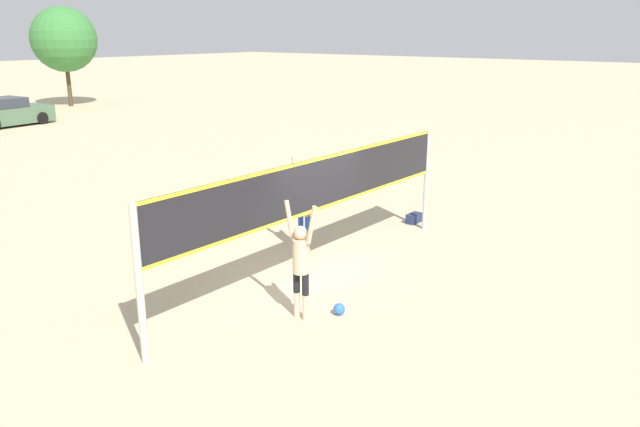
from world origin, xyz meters
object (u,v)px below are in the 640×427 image
object	(u,v)px
tree_left_cluster	(64,39)
gear_bag	(414,218)
volleyball_net	(320,193)
player_blocker	(304,204)
volleyball	(339,309)
player_spiker	(301,259)
parked_car_near	(7,113)

from	to	relation	value
tree_left_cluster	gear_bag	bearing A→B (deg)	-105.51
volleyball_net	player_blocker	distance (m)	1.73
tree_left_cluster	volleyball	bearing A→B (deg)	-113.40
volleyball_net	player_spiker	distance (m)	1.97
gear_bag	parked_car_near	xyz separation A→B (m)	(1.70, 25.57, 0.55)
volleyball_net	volleyball	size ratio (longest dim) A/B	40.72
parked_car_near	tree_left_cluster	world-z (taller)	tree_left_cluster
parked_car_near	tree_left_cluster	distance (m)	9.78
player_blocker	volleyball	bearing A→B (deg)	-39.30
volleyball_net	parked_car_near	size ratio (longest dim) A/B	1.88
player_blocker	tree_left_cluster	size ratio (longest dim) A/B	0.34
player_blocker	tree_left_cluster	distance (m)	33.09
volleyball	parked_car_near	size ratio (longest dim) A/B	0.05
player_spiker	gear_bag	distance (m)	6.38
player_spiker	volleyball	xyz separation A→B (m)	(0.53, -0.43, -1.00)
volleyball_net	player_blocker	bearing A→B (deg)	51.41
player_spiker	tree_left_cluster	size ratio (longest dim) A/B	0.33
volleyball_net	tree_left_cluster	size ratio (longest dim) A/B	1.35
volleyball_net	gear_bag	world-z (taller)	volleyball_net
volleyball	tree_left_cluster	distance (m)	36.35
player_blocker	gear_bag	bearing A→B (deg)	77.63
player_spiker	gear_bag	bearing A→B (deg)	-77.70
player_blocker	gear_bag	distance (m)	3.77
player_spiker	volleyball_net	bearing A→B (deg)	-61.72
player_spiker	volleyball	distance (m)	1.21
volleyball	volleyball_net	bearing A→B (deg)	50.04
tree_left_cluster	volleyball_net	bearing A→B (deg)	-112.59
parked_car_near	tree_left_cluster	bearing A→B (deg)	32.87
volleyball_net	volleyball	world-z (taller)	volleyball_net
gear_bag	parked_car_near	distance (m)	25.63
parked_car_near	gear_bag	bearing A→B (deg)	-100.48
volleyball	parked_car_near	world-z (taller)	parked_car_near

